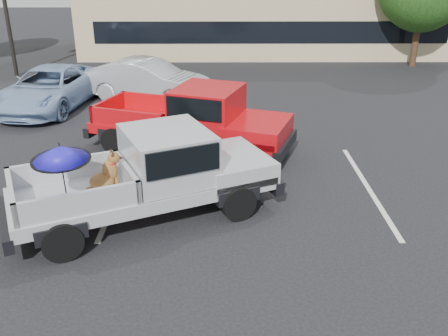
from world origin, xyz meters
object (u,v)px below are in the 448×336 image
(blue_suv, at_px, (50,88))
(silver_sedan, at_px, (148,80))
(red_pickup, at_px, (202,117))
(silver_pickup, at_px, (157,170))

(blue_suv, bearing_deg, silver_sedan, 24.52)
(silver_sedan, xyz_separation_m, blue_suv, (-3.43, -0.97, -0.04))
(red_pickup, distance_m, blue_suv, 7.22)
(silver_sedan, bearing_deg, silver_pickup, -151.16)
(silver_pickup, distance_m, silver_sedan, 9.21)
(silver_pickup, height_order, silver_sedan, silver_pickup)
(red_pickup, bearing_deg, blue_suv, 161.64)
(red_pickup, relative_size, blue_suv, 1.16)
(silver_pickup, bearing_deg, silver_sedan, 74.16)
(silver_pickup, relative_size, silver_sedan, 1.28)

